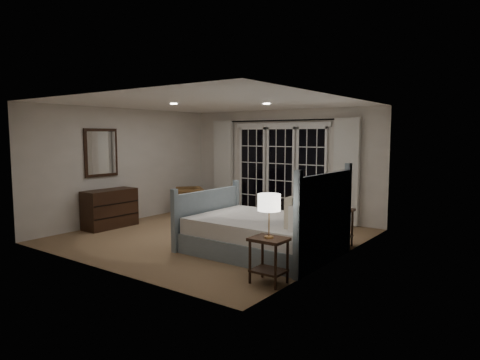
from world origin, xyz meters
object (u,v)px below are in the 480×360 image
Objects in this scene: lamp_right at (338,180)px; nightstand_left at (269,254)px; nightstand_right at (337,221)px; bed at (264,232)px; dresser at (110,209)px; armchair at (188,200)px; lamp_left at (269,203)px.

nightstand_left is at bearing -88.60° from lamp_right.
nightstand_right is (-0.06, 2.28, 0.04)m from nightstand_left.
bed is 1.44m from nightstand_left.
bed is 2.08× the size of dresser.
nightstand_left is (0.84, -1.17, 0.05)m from bed.
armchair is (-4.35, 3.12, -0.07)m from nightstand_left.
dresser is (-0.13, -2.21, 0.08)m from armchair.
lamp_left reaches higher than dresser.
nightstand_right is 1.07× the size of lamp_right.
nightstand_right is 0.94× the size of armchair.
lamp_left is at bearing 5.07° from armchair.
lamp_left reaches higher than armchair.
nightstand_left is at bearing -88.60° from nightstand_right.
nightstand_right is 4.38m from armchair.
bed is 3.65m from dresser.
bed is at bearing -125.38° from nightstand_right.
nightstand_left is 4.57m from dresser.
nightstand_right is (0.78, 1.10, 0.09)m from bed.
armchair is 2.22m from dresser.
armchair is 0.63× the size of dresser.
bed is at bearing 125.49° from nightstand_left.
lamp_left is (-0.00, 0.00, 0.66)m from nightstand_left.
bed is 3.32× the size of armchair.
armchair is (-4.29, 0.84, -0.11)m from nightstand_right.
bed reaches higher than lamp_right.
nightstand_right is 1.15× the size of lamp_left.
bed reaches higher than nightstand_right.
bed reaches higher than armchair.
dresser reaches higher than nightstand_right.
dresser is at bearing -175.80° from bed.
lamp_left is at bearing 153.43° from nightstand_left.
nightstand_left is at bearing -11.45° from dresser.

